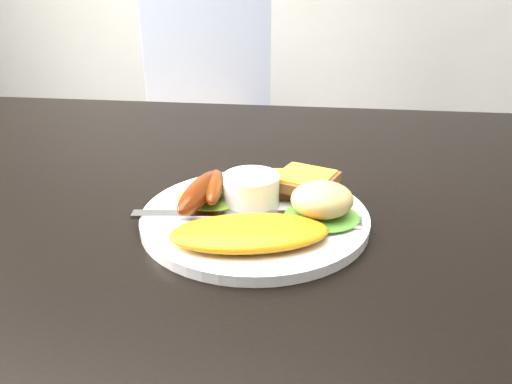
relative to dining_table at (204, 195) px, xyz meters
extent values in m
cube|color=black|center=(0.00, 0.00, 0.00)|extent=(1.20, 0.80, 0.04)
cube|color=tan|center=(-0.28, 1.09, -0.28)|extent=(0.63, 0.63, 0.06)
imported|color=navy|center=(0.37, 0.64, 0.01)|extent=(0.62, 0.52, 1.48)
cylinder|color=white|center=(0.08, -0.11, 0.03)|extent=(0.25, 0.25, 0.01)
ellipsoid|color=#578E19|center=(0.03, -0.08, 0.04)|extent=(0.09, 0.09, 0.01)
ellipsoid|color=#498B20|center=(0.15, -0.11, 0.04)|extent=(0.09, 0.08, 0.01)
ellipsoid|color=orange|center=(0.09, -0.17, 0.04)|extent=(0.17, 0.11, 0.02)
ellipsoid|color=#5D2C07|center=(0.02, -0.10, 0.05)|extent=(0.04, 0.11, 0.03)
ellipsoid|color=#6F3002|center=(0.03, -0.09, 0.05)|extent=(0.03, 0.09, 0.02)
cylinder|color=white|center=(0.08, -0.09, 0.05)|extent=(0.07, 0.07, 0.04)
cube|color=#905016|center=(0.12, -0.04, 0.04)|extent=(0.08, 0.08, 0.01)
cube|color=brown|center=(0.13, -0.06, 0.05)|extent=(0.09, 0.09, 0.01)
ellipsoid|color=#CCC08D|center=(0.15, -0.11, 0.06)|extent=(0.08, 0.08, 0.04)
cube|color=#ADAFB7|center=(0.04, -0.12, 0.03)|extent=(0.18, 0.04, 0.00)
camera|label=1|loc=(0.15, -0.59, 0.28)|focal=35.00mm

